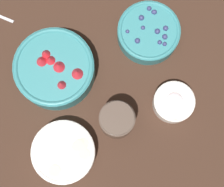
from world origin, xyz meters
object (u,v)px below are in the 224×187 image
(bowl_strawberries, at_px, (55,69))
(bowl_blueberries, at_px, (149,32))
(jar_chocolate, at_px, (117,120))
(bowl_bananas, at_px, (64,152))
(bowl_cream, at_px, (174,102))

(bowl_strawberries, distance_m, bowl_blueberries, 0.27)
(bowl_strawberries, height_order, jar_chocolate, jar_chocolate)
(bowl_strawberries, height_order, bowl_bananas, bowl_strawberries)
(bowl_blueberries, bearing_deg, bowl_bananas, 49.06)
(bowl_bananas, xyz_separation_m, jar_chocolate, (-0.14, -0.07, 0.01))
(bowl_bananas, xyz_separation_m, bowl_cream, (-0.30, -0.10, -0.01))
(bowl_cream, bearing_deg, jar_chocolate, 12.26)
(bowl_cream, xyz_separation_m, jar_chocolate, (0.16, 0.03, 0.02))
(bowl_strawberries, distance_m, bowl_cream, 0.33)
(jar_chocolate, bearing_deg, bowl_strawberries, -46.25)
(bowl_blueberries, relative_size, bowl_cream, 1.57)
(bowl_bananas, height_order, bowl_cream, bowl_bananas)
(bowl_cream, distance_m, jar_chocolate, 0.16)
(bowl_strawberries, relative_size, bowl_cream, 1.95)
(bowl_strawberries, height_order, bowl_cream, bowl_strawberries)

